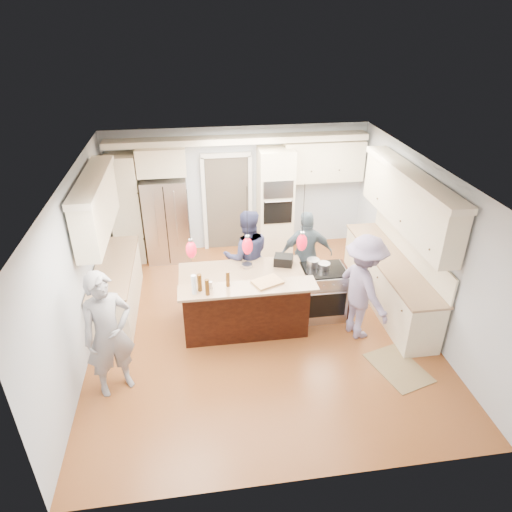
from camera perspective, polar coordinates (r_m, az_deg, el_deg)
The scene contains 23 objects.
ground_plane at distance 7.96m, azimuth 0.37°, elevation -8.49°, with size 6.00×6.00×0.00m, color brown.
room_shell at distance 7.01m, azimuth 0.41°, elevation 3.43°, with size 5.54×6.04×2.72m.
refrigerator at distance 9.75m, azimuth -11.05°, elevation 4.49°, with size 0.90×0.70×1.80m, color #B7B7BC.
oven_column at distance 9.80m, azimuth 2.41°, elevation 6.76°, with size 0.72×0.69×2.30m.
back_upper_cabinets at distance 9.56m, azimuth -6.60°, elevation 9.33°, with size 5.30×0.61×2.54m.
right_counter_run at distance 8.30m, azimuth 17.01°, elevation 0.43°, with size 0.64×3.10×2.51m.
left_cabinets at distance 8.14m, azimuth -17.77°, elevation -0.26°, with size 0.64×2.30×2.51m.
kitchen_island at distance 7.71m, azimuth -1.52°, elevation -5.44°, with size 2.10×1.46×1.12m.
island_range at distance 8.04m, azimuth 8.45°, elevation -4.45°, with size 0.82×0.71×0.92m.
pendant_lights at distance 6.53m, azimuth -1.09°, elevation 1.29°, with size 1.75×0.15×1.03m.
person_bar_end at distance 6.52m, azimuth -17.95°, elevation -9.31°, with size 0.69×0.45×1.89m, color gray.
person_far_left at distance 8.18m, azimuth -1.14°, elevation -0.03°, with size 0.86×0.67×1.76m, color navy.
person_far_right at distance 8.39m, azimuth 6.28°, elevation 0.20°, with size 0.98×0.41×1.67m, color #4B5D6A.
person_range_side at distance 7.45m, azimuth 13.24°, elevation -3.87°, with size 1.16×0.67×1.80m, color gray.
floor_rug at distance 7.44m, azimuth 17.36°, elevation -13.19°, with size 0.65×0.94×0.01m, color olive.
water_bottle at distance 6.68m, azimuth -7.77°, elevation -3.57°, with size 0.07×0.07×0.31m, color silver.
beer_bottle_a at distance 6.75m, azimuth -7.06°, elevation -3.32°, with size 0.07×0.07×0.28m, color #472A0C.
beer_bottle_b at distance 6.64m, azimuth -6.12°, elevation -3.91°, with size 0.06×0.06×0.26m, color #472A0C.
beer_bottle_c at distance 6.82m, azimuth -3.54°, elevation -2.89°, with size 0.06×0.06×0.25m, color #472A0C.
drink_can at distance 6.82m, azimuth -5.72°, elevation -3.64°, with size 0.06×0.06×0.11m, color #B7B7BC.
cutting_board at distance 6.94m, azimuth 1.43°, elevation -3.26°, with size 0.43×0.30×0.03m, color #B18151.
pot_large at distance 7.83m, azimuth 7.15°, elevation -0.83°, with size 0.21×0.21×0.13m, color #B7B7BC.
pot_small at distance 7.78m, azimuth 8.48°, elevation -1.21°, with size 0.21×0.21×0.10m, color #B7B7BC.
Camera 1 is at (-0.96, -6.27, 4.81)m, focal length 32.00 mm.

